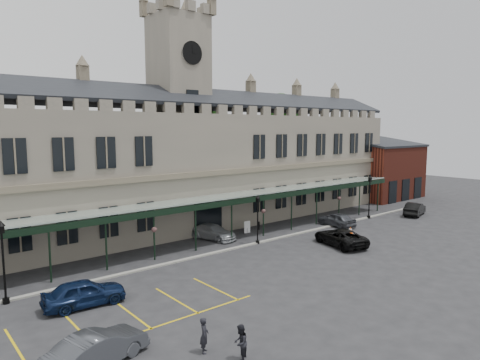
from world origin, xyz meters
TOP-DOWN VIEW (x-y plane):
  - ground at (0.00, 0.00)m, footprint 140.00×140.00m
  - station_building at (0.00, 15.91)m, footprint 60.00×10.36m
  - clock_tower at (0.00, 16.00)m, footprint 5.60×5.60m
  - canopy at (0.00, 7.46)m, footprint 50.00×4.10m
  - brick_annex at (34.00, 12.97)m, footprint 12.40×8.36m
  - kerb at (0.00, 5.50)m, footprint 60.00×0.40m
  - parking_markings at (-14.00, -1.50)m, footprint 16.00×6.00m
  - tree_behind_mid at (8.00, 25.00)m, footprint 6.00×6.00m
  - tree_behind_right at (24.00, 25.00)m, footprint 6.00×6.00m
  - lamp_post_left at (-19.20, 5.19)m, footprint 0.49×0.49m
  - lamp_post_mid at (1.64, 5.43)m, footprint 0.43×0.43m
  - lamp_post_right at (19.24, 5.32)m, footprint 0.49×0.49m
  - traffic_cone at (11.34, 2.20)m, footprint 0.45×0.45m
  - sign_board at (3.55, 9.12)m, footprint 0.72×0.13m
  - bollard_left at (-0.68, 10.08)m, footprint 0.15×0.15m
  - bollard_right at (5.42, 9.40)m, footprint 0.15×0.15m
  - car_left_a at (-15.65, 1.79)m, footprint 4.94×2.32m
  - car_left_b at (-17.50, -5.04)m, footprint 5.00×2.78m
  - car_taxi at (-0.56, 9.42)m, footprint 3.17×5.27m
  - car_van at (7.00, 0.20)m, footprint 3.87×6.02m
  - car_right_a at (13.00, 5.22)m, footprint 2.10×4.54m
  - car_right_b at (25.00, 2.70)m, footprint 5.10×2.97m
  - person_a at (-13.20, -7.21)m, footprint 0.71×0.75m
  - person_b at (-12.30, -8.80)m, footprint 1.03×0.99m

SIDE VIEW (x-z plane):
  - ground at x=0.00m, z-range 0.00..0.00m
  - parking_markings at x=-14.00m, z-range -0.01..0.01m
  - kerb at x=0.00m, z-range 0.00..0.12m
  - traffic_cone at x=11.34m, z-range -0.01..0.71m
  - bollard_left at x=-0.68m, z-range 0.00..0.85m
  - bollard_right at x=5.42m, z-range 0.00..0.86m
  - sign_board at x=3.55m, z-range -0.01..1.21m
  - car_taxi at x=-0.56m, z-range 0.00..1.43m
  - car_right_a at x=13.00m, z-range 0.00..1.51m
  - car_van at x=7.00m, z-range 0.00..1.54m
  - car_left_b at x=-17.50m, z-range 0.00..1.56m
  - car_right_b at x=25.00m, z-range 0.00..1.59m
  - car_left_a at x=-15.65m, z-range 0.00..1.63m
  - person_b at x=-12.30m, z-range 0.00..1.67m
  - person_a at x=-13.20m, z-range 0.00..1.72m
  - canopy at x=0.00m, z-range 0.25..4.55m
  - lamp_post_mid at x=1.64m, z-range 0.42..4.99m
  - lamp_post_right at x=19.24m, z-range 0.48..5.62m
  - lamp_post_left at x=-19.20m, z-range 0.48..5.64m
  - brick_annex at x=34.00m, z-range -0.46..8.77m
  - station_building at x=0.00m, z-range -2.18..15.12m
  - tree_behind_mid at x=8.00m, z-range 4.81..20.81m
  - tree_behind_right at x=24.00m, z-range 4.81..20.81m
  - clock_tower at x=0.00m, z-range 0.71..25.51m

